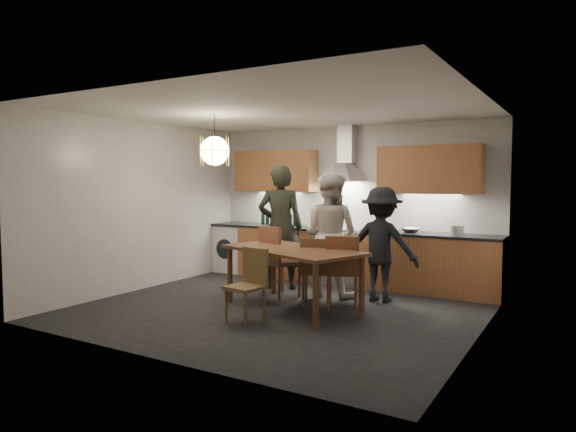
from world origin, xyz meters
The scene contains 17 objects.
ground centered at (0.00, 0.00, 0.00)m, with size 5.00×5.00×0.00m, color black.
room_shell centered at (0.00, 0.00, 1.71)m, with size 5.02×4.52×2.61m.
counter_run centered at (0.02, 1.95, 0.45)m, with size 5.00×0.62×0.90m.
range_stove centered at (0.00, 1.94, 0.44)m, with size 0.90×0.60×0.92m.
wall_fixtures centered at (0.00, 2.07, 1.87)m, with size 4.30×0.54×1.10m.
pendant_lamp centered at (-1.00, -0.10, 2.10)m, with size 0.43×0.43×0.70m.
dining_table centered at (0.15, 0.05, 0.71)m, with size 2.11×1.52×0.80m.
chair_back_left centered at (-0.39, 0.51, 0.60)m, with size 0.59×0.59×1.04m.
chair_back_mid centered at (0.33, 0.39, 0.53)m, with size 0.54×0.54×0.92m.
chair_back_right centered at (0.71, 0.41, 0.56)m, with size 0.57×0.57×0.97m.
chair_front centered at (0.01, -0.71, 0.50)m, with size 0.45×0.45×0.88m.
person_left centered at (-0.66, 1.08, 0.97)m, with size 0.70×0.46×1.93m, color black.
person_mid centered at (0.21, 1.06, 0.90)m, with size 0.87×0.68×1.80m, color beige.
person_right centered at (1.00, 1.08, 0.80)m, with size 1.04×0.59×1.60m, color black.
mixing_bowl centered at (1.15, 1.93, 0.94)m, with size 0.30×0.30×0.07m, color #AFAEB2.
stock_pot centered at (1.84, 1.91, 0.97)m, with size 0.19×0.19×0.13m, color silver.
wine_bottles centered at (-1.25, 2.00, 1.03)m, with size 0.73×0.06×0.27m.
Camera 1 is at (3.49, -5.71, 1.70)m, focal length 32.00 mm.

